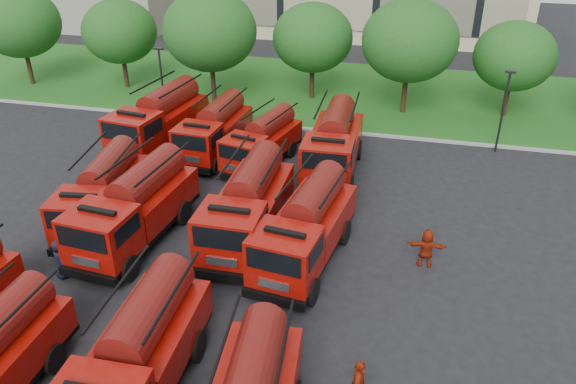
% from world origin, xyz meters
% --- Properties ---
extents(ground, '(140.00, 140.00, 0.00)m').
position_xyz_m(ground, '(0.00, 0.00, 0.00)').
color(ground, black).
rests_on(ground, ground).
extents(lawn, '(70.00, 16.00, 0.12)m').
position_xyz_m(lawn, '(0.00, 26.00, 0.06)').
color(lawn, '#1E5416').
rests_on(lawn, ground).
extents(curb, '(70.00, 0.30, 0.14)m').
position_xyz_m(curb, '(0.00, 17.90, 0.07)').
color(curb, gray).
rests_on(curb, ground).
extents(tree_0, '(6.30, 6.30, 7.70)m').
position_xyz_m(tree_0, '(-24.00, 22.00, 5.02)').
color(tree_0, '#382314').
rests_on(tree_0, ground).
extents(tree_1, '(5.71, 5.71, 6.98)m').
position_xyz_m(tree_1, '(-16.00, 23.00, 4.55)').
color(tree_1, '#382314').
rests_on(tree_1, ground).
extents(tree_2, '(6.72, 6.72, 8.22)m').
position_xyz_m(tree_2, '(-8.00, 21.50, 5.35)').
color(tree_2, '#382314').
rests_on(tree_2, ground).
extents(tree_3, '(5.88, 5.88, 7.19)m').
position_xyz_m(tree_3, '(-1.00, 24.00, 4.68)').
color(tree_3, '#382314').
rests_on(tree_3, ground).
extents(tree_4, '(6.55, 6.55, 8.01)m').
position_xyz_m(tree_4, '(6.00, 22.50, 5.22)').
color(tree_4, '#382314').
rests_on(tree_4, ground).
extents(tree_5, '(5.46, 5.46, 6.68)m').
position_xyz_m(tree_5, '(13.00, 23.50, 4.35)').
color(tree_5, '#382314').
rests_on(tree_5, ground).
extents(lamp_post_0, '(0.60, 0.25, 5.11)m').
position_xyz_m(lamp_post_0, '(-10.00, 17.20, 2.90)').
color(lamp_post_0, black).
rests_on(lamp_post_0, ground).
extents(lamp_post_1, '(0.60, 0.25, 5.11)m').
position_xyz_m(lamp_post_1, '(12.00, 17.20, 2.90)').
color(lamp_post_1, black).
rests_on(lamp_post_1, ground).
extents(fire_truck_2, '(2.91, 7.46, 3.36)m').
position_xyz_m(fire_truck_2, '(-0.68, -5.24, 1.69)').
color(fire_truck_2, black).
rests_on(fire_truck_2, ground).
extents(fire_truck_4, '(3.46, 7.45, 3.27)m').
position_xyz_m(fire_truck_4, '(-7.18, 4.14, 1.64)').
color(fire_truck_4, black).
rests_on(fire_truck_4, ground).
extents(fire_truck_5, '(3.37, 7.89, 3.49)m').
position_xyz_m(fire_truck_5, '(-4.93, 3.06, 1.76)').
color(fire_truck_5, black).
rests_on(fire_truck_5, ground).
extents(fire_truck_6, '(2.94, 7.81, 3.54)m').
position_xyz_m(fire_truck_6, '(-0.01, 4.37, 1.78)').
color(fire_truck_6, black).
rests_on(fire_truck_6, ground).
extents(fire_truck_7, '(3.54, 7.73, 3.39)m').
position_xyz_m(fire_truck_7, '(2.91, 3.32, 1.71)').
color(fire_truck_7, black).
rests_on(fire_truck_7, ground).
extents(fire_truck_8, '(3.82, 8.29, 3.64)m').
position_xyz_m(fire_truck_8, '(-8.39, 13.07, 1.83)').
color(fire_truck_8, black).
rests_on(fire_truck_8, ground).
extents(fire_truck_9, '(2.93, 7.13, 3.18)m').
position_xyz_m(fire_truck_9, '(-4.74, 12.87, 1.60)').
color(fire_truck_9, black).
rests_on(fire_truck_9, ground).
extents(fire_truck_10, '(3.62, 6.73, 2.91)m').
position_xyz_m(fire_truck_10, '(-1.53, 12.14, 1.47)').
color(fire_truck_10, black).
rests_on(fire_truck_10, ground).
extents(fire_truck_11, '(3.02, 7.80, 3.51)m').
position_xyz_m(fire_truck_11, '(2.63, 12.19, 1.77)').
color(fire_truck_11, black).
rests_on(fire_truck_11, ground).
extents(firefighter_4, '(1.02, 1.06, 1.82)m').
position_xyz_m(firefighter_4, '(-6.78, -0.28, 0.00)').
color(firefighter_4, black).
rests_on(firefighter_4, ground).
extents(firefighter_5, '(1.70, 0.78, 1.81)m').
position_xyz_m(firefighter_5, '(8.02, 4.10, 0.00)').
color(firefighter_5, maroon).
rests_on(firefighter_5, ground).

